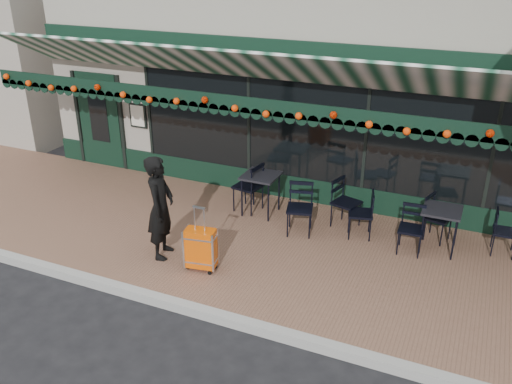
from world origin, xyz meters
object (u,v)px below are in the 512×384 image
at_px(chair_a_right, 438,218).
at_px(chair_b_left, 248,187).
at_px(suitcase, 201,249).
at_px(woman, 160,207).
at_px(chair_a_extra, 505,232).
at_px(cafe_table_a, 442,213).
at_px(chair_b_front, 300,209).
at_px(chair_a_front, 411,230).
at_px(chair_b_right, 346,203).
at_px(cafe_table_b, 261,179).
at_px(chair_a_left, 360,214).

bearing_deg(chair_a_right, chair_b_left, 111.62).
xyz_separation_m(suitcase, chair_b_left, (-0.20, 2.27, 0.13)).
distance_m(woman, chair_a_extra, 5.76).
bearing_deg(cafe_table_a, chair_b_front, -170.69).
xyz_separation_m(chair_a_right, chair_a_front, (-0.36, -0.63, -0.00)).
height_order(suitcase, chair_a_right, suitcase).
relative_size(suitcase, chair_a_front, 1.30).
relative_size(cafe_table_a, chair_b_right, 0.83).
relative_size(cafe_table_b, chair_b_front, 0.85).
xyz_separation_m(suitcase, chair_a_extra, (4.44, 2.47, 0.03)).
xyz_separation_m(woman, cafe_table_a, (4.22, 2.04, -0.19)).
xyz_separation_m(cafe_table_b, chair_a_extra, (4.36, 0.22, -0.32)).
distance_m(woman, cafe_table_b, 2.29).
bearing_deg(chair_a_right, woman, 137.50).
height_order(cafe_table_a, chair_a_right, chair_a_right).
bearing_deg(chair_a_extra, chair_a_right, 84.87).
xyz_separation_m(chair_a_left, chair_b_front, (-1.03, -0.32, 0.03)).
height_order(suitcase, cafe_table_b, suitcase).
distance_m(cafe_table_b, chair_a_extra, 4.38).
height_order(woman, chair_a_extra, woman).
bearing_deg(chair_b_front, cafe_table_a, -5.28).
bearing_deg(chair_a_extra, chair_b_front, 99.03).
bearing_deg(chair_a_left, chair_b_front, -87.01).
bearing_deg(woman, chair_a_front, -79.63).
bearing_deg(chair_a_front, chair_b_right, 156.40).
relative_size(chair_a_left, chair_a_right, 1.04).
bearing_deg(chair_a_left, cafe_table_b, -108.66).
bearing_deg(cafe_table_b, cafe_table_a, -1.34).
xyz_separation_m(suitcase, chair_b_front, (1.04, 1.78, 0.11)).
bearing_deg(suitcase, chair_a_right, 27.14).
bearing_deg(cafe_table_a, cafe_table_b, 178.66).
height_order(cafe_table_a, chair_b_front, chair_b_front).
height_order(chair_b_left, chair_b_right, chair_b_left).
bearing_deg(chair_b_left, cafe_table_a, 97.50).
relative_size(chair_a_left, chair_a_extra, 1.09).
bearing_deg(chair_a_front, chair_a_right, 57.22).
height_order(suitcase, chair_b_right, suitcase).
xyz_separation_m(woman, chair_b_left, (0.60, 2.14, -0.39)).
relative_size(woman, chair_b_right, 1.90).
bearing_deg(chair_a_left, chair_a_front, 62.64).
bearing_deg(cafe_table_b, woman, -112.53).
relative_size(woman, chair_b_front, 1.86).
bearing_deg(suitcase, chair_b_front, 49.89).
relative_size(chair_a_front, chair_b_right, 0.91).
relative_size(cafe_table_b, chair_a_left, 0.92).
height_order(woman, chair_b_left, woman).
bearing_deg(woman, chair_b_right, -63.20).
bearing_deg(chair_b_right, suitcase, 160.83).
relative_size(chair_a_extra, chair_b_left, 0.81).
distance_m(woman, chair_a_left, 3.51).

